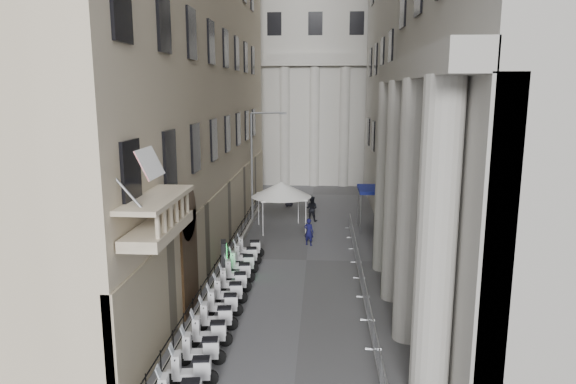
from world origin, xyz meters
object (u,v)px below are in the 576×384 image
Objects in this scene: pedestrian_a at (309,232)px; pedestrian_b at (312,209)px; info_kiosk at (224,259)px; street_lamp at (256,158)px; security_tent at (286,191)px.

pedestrian_a is 6.20m from pedestrian_b.
street_lamp is at bearing 76.59° from info_kiosk.
street_lamp is at bearing 30.01° from pedestrian_b.
pedestrian_a is (4.24, 5.96, -0.11)m from info_kiosk.
street_lamp is 4.66× the size of pedestrian_a.
street_lamp reaches higher than pedestrian_b.
info_kiosk reaches higher than pedestrian_b.
security_tent is 9.91m from info_kiosk.
pedestrian_a is at bearing 42.65° from info_kiosk.
security_tent is at bearing -39.83° from pedestrian_a.
security_tent reaches higher than info_kiosk.
pedestrian_a is at bearing 104.56° from pedestrian_b.
security_tent is 2.16× the size of info_kiosk.
pedestrian_b is (4.27, 12.16, -0.03)m from info_kiosk.
pedestrian_b is (3.99, 1.08, -3.88)m from street_lamp.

